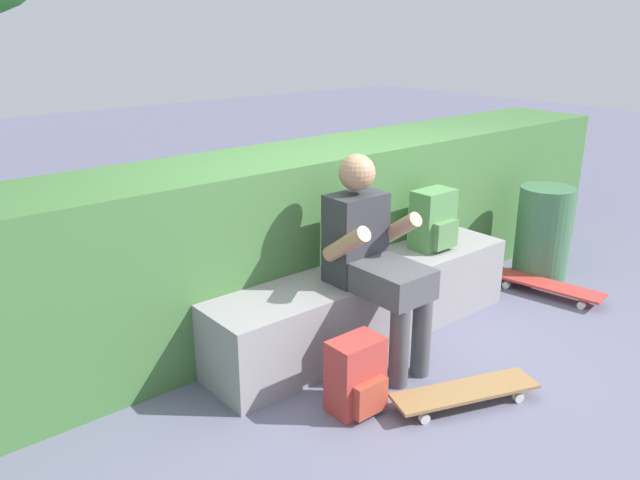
{
  "coord_description": "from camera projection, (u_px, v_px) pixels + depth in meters",
  "views": [
    {
      "loc": [
        -2.56,
        -2.36,
        1.92
      ],
      "look_at": [
        -0.26,
        0.4,
        0.67
      ],
      "focal_mm": 35.56,
      "sensor_mm": 36.0,
      "label": 1
    }
  ],
  "objects": [
    {
      "name": "bench_main",
      "position": [
        367.0,
        303.0,
        4.0
      ],
      "size": [
        2.21,
        0.47,
        0.47
      ],
      "color": "gray",
      "rests_on": "ground"
    },
    {
      "name": "skateboard_near_person",
      "position": [
        465.0,
        392.0,
        3.32
      ],
      "size": [
        0.82,
        0.46,
        0.09
      ],
      "color": "olive",
      "rests_on": "ground"
    },
    {
      "name": "person_skater",
      "position": [
        373.0,
        254.0,
        3.59
      ],
      "size": [
        0.49,
        0.62,
        1.22
      ],
      "color": "#333338",
      "rests_on": "ground"
    },
    {
      "name": "ground_plane",
      "position": [
        394.0,
        350.0,
        3.89
      ],
      "size": [
        24.0,
        24.0,
        0.0
      ],
      "primitive_type": "plane",
      "color": "slate"
    },
    {
      "name": "hedge_row",
      "position": [
        317.0,
        229.0,
        4.37
      ],
      "size": [
        5.65,
        0.74,
        1.12
      ],
      "color": "#417139",
      "rests_on": "ground"
    },
    {
      "name": "trash_bin",
      "position": [
        543.0,
        234.0,
        4.87
      ],
      "size": [
        0.41,
        0.41,
        0.73
      ],
      "color": "#3D6B47",
      "rests_on": "ground"
    },
    {
      "name": "skateboard_beside_bench",
      "position": [
        547.0,
        286.0,
        4.65
      ],
      "size": [
        0.33,
        0.82,
        0.09
      ],
      "color": "#BC3833",
      "rests_on": "ground"
    },
    {
      "name": "backpack_on_bench",
      "position": [
        434.0,
        221.0,
        4.21
      ],
      "size": [
        0.28,
        0.23,
        0.4
      ],
      "color": "#51894C",
      "rests_on": "bench_main"
    },
    {
      "name": "backpack_on_ground",
      "position": [
        357.0,
        377.0,
        3.24
      ],
      "size": [
        0.28,
        0.23,
        0.4
      ],
      "color": "#B23833",
      "rests_on": "ground"
    }
  ]
}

